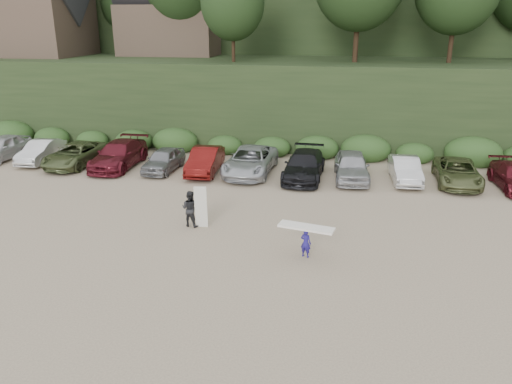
# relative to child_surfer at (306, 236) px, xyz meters

# --- Properties ---
(ground) EXTENTS (120.00, 120.00, 0.00)m
(ground) POSITION_rel_child_surfer_xyz_m (-1.62, 0.70, -0.90)
(ground) COLOR tan
(ground) RESTS_ON ground
(parked_cars) EXTENTS (39.68, 6.02, 1.64)m
(parked_cars) POSITION_rel_child_surfer_xyz_m (-3.13, 10.63, -0.14)
(parked_cars) COLOR #B9B8BD
(parked_cars) RESTS_ON ground
(child_surfer) EXTENTS (2.28, 1.07, 1.32)m
(child_surfer) POSITION_rel_child_surfer_xyz_m (0.00, 0.00, 0.00)
(child_surfer) COLOR navy
(child_surfer) RESTS_ON ground
(adult_surfer) EXTENTS (1.31, 0.79, 1.99)m
(adult_surfer) POSITION_rel_child_surfer_xyz_m (-5.38, 2.22, -0.04)
(adult_surfer) COLOR black
(adult_surfer) RESTS_ON ground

